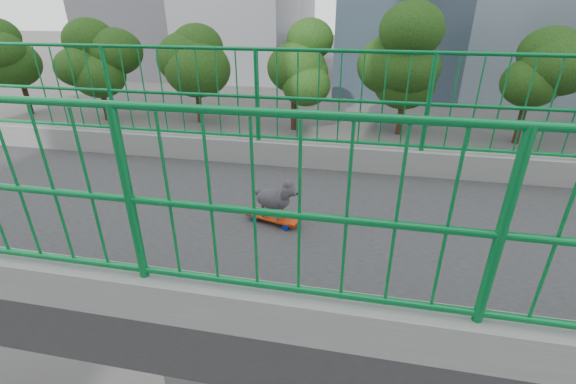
# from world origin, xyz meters

# --- Properties ---
(road) EXTENTS (18.00, 90.00, 0.02)m
(road) POSITION_xyz_m (-13.00, 0.00, 0.01)
(road) COLOR black
(road) RESTS_ON ground
(footbridge) EXTENTS (3.00, 24.00, 7.00)m
(footbridge) POSITION_xyz_m (0.00, 0.00, 5.22)
(footbridge) COLOR #2D2D2F
(footbridge) RESTS_ON ground
(railing) EXTENTS (3.00, 24.00, 1.42)m
(railing) POSITION_xyz_m (0.00, 0.00, 7.21)
(railing) COLOR gray
(railing) RESTS_ON footbridge
(street_trees) EXTENTS (5.30, 60.40, 7.26)m
(street_trees) POSITION_xyz_m (-26.03, 1.06, 4.72)
(street_trees) COLOR black
(street_trees) RESTS_ON ground
(skateboard) EXTENTS (0.29, 0.54, 0.07)m
(skateboard) POSITION_xyz_m (0.10, 0.53, 7.05)
(skateboard) COLOR red
(skateboard) RESTS_ON footbridge
(poodle) EXTENTS (0.26, 0.44, 0.37)m
(poodle) POSITION_xyz_m (0.10, 0.56, 7.27)
(poodle) COLOR #333137
(poodle) RESTS_ON skateboard
(car_2) EXTENTS (2.45, 5.31, 1.48)m
(car_2) POSITION_xyz_m (-12.40, 3.33, 0.74)
(car_2) COLOR #AC0906
(car_2) RESTS_ON ground
(car_3) EXTENTS (2.05, 5.03, 1.46)m
(car_3) POSITION_xyz_m (-15.60, -7.64, 0.73)
(car_3) COLOR #959499
(car_3) RESTS_ON ground
(car_4) EXTENTS (1.58, 3.93, 1.34)m
(car_4) POSITION_xyz_m (-18.80, -12.38, 0.67)
(car_4) COLOR white
(car_4) RESTS_ON ground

